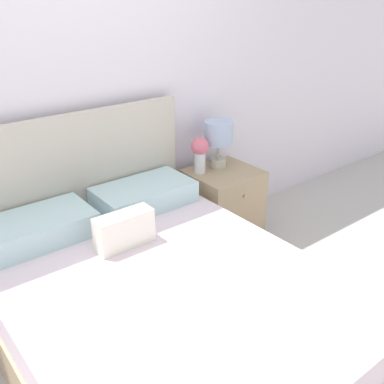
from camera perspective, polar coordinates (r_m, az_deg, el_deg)
The scene contains 6 objects.
ground_plane at distance 3.25m, azimuth -13.45°, elevation -9.56°, with size 12.00×12.00×0.00m, color #BCB7B2.
wall_back at distance 2.81m, azimuth -16.77°, elevation 13.60°, with size 8.00×0.06×2.60m.
bed at distance 2.44m, azimuth -4.64°, elevation -13.94°, with size 1.51×1.96×1.11m.
nightstand at distance 3.42m, azimuth 3.88°, elevation -1.61°, with size 0.49×0.47×0.55m.
table_lamp at distance 3.31m, azimuth 3.39°, elevation 7.08°, with size 0.21×0.21×0.35m.
flower_vase at distance 3.22m, azimuth 1.04°, elevation 5.20°, with size 0.13×0.13×0.27m.
Camera 1 is at (-1.02, -2.50, 1.81)m, focal length 42.00 mm.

